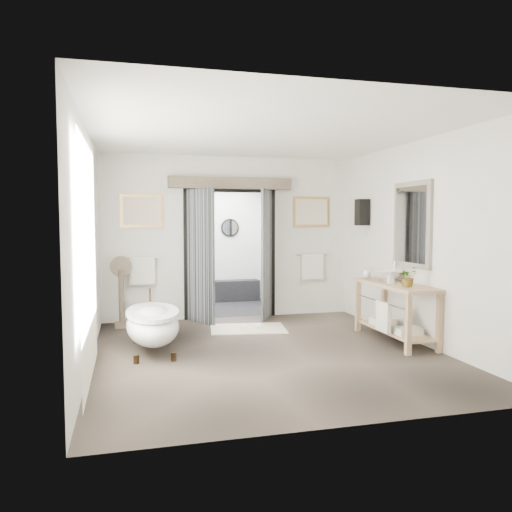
% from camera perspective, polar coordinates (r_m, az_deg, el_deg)
% --- Properties ---
extents(ground_plane, '(5.00, 5.00, 0.00)m').
position_cam_1_polar(ground_plane, '(6.80, 1.28, -10.92)').
color(ground_plane, brown).
extents(room_shell, '(4.52, 5.02, 2.91)m').
position_cam_1_polar(room_shell, '(6.43, 1.31, 4.96)').
color(room_shell, silver).
rests_on(room_shell, ground_plane).
extents(shower_room, '(2.22, 2.01, 2.51)m').
position_cam_1_polar(shower_room, '(10.50, -4.60, -0.60)').
color(shower_room, black).
rests_on(shower_room, ground_plane).
extents(back_wall_dressing, '(3.82, 0.76, 2.52)m').
position_cam_1_polar(back_wall_dressing, '(8.82, -2.77, 2.80)').
color(back_wall_dressing, black).
rests_on(back_wall_dressing, ground_plane).
extents(clawfoot_tub, '(0.70, 1.55, 0.76)m').
position_cam_1_polar(clawfoot_tub, '(6.90, -11.73, -7.61)').
color(clawfoot_tub, '#322212').
rests_on(clawfoot_tub, ground_plane).
extents(vanity, '(0.57, 1.60, 0.85)m').
position_cam_1_polar(vanity, '(7.55, 15.51, -5.63)').
color(vanity, tan).
rests_on(vanity, ground_plane).
extents(pedestal_mirror, '(0.35, 0.23, 1.18)m').
position_cam_1_polar(pedestal_mirror, '(8.52, -15.12, -4.52)').
color(pedestal_mirror, '#6B5E4A').
rests_on(pedestal_mirror, ground_plane).
extents(rug, '(1.30, 0.96, 0.01)m').
position_cam_1_polar(rug, '(8.18, -0.92, -8.29)').
color(rug, beige).
rests_on(rug, ground_plane).
extents(slippers, '(0.37, 0.27, 0.05)m').
position_cam_1_polar(slippers, '(8.17, -0.60, -8.07)').
color(slippers, silver).
rests_on(slippers, rug).
extents(basin, '(0.57, 0.57, 0.18)m').
position_cam_1_polar(basin, '(7.74, 14.67, -2.15)').
color(basin, white).
rests_on(basin, vanity).
extents(plant, '(0.31, 0.29, 0.28)m').
position_cam_1_polar(plant, '(7.14, 16.97, -2.29)').
color(plant, gray).
rests_on(plant, vanity).
extents(soap_bottle_a, '(0.09, 0.09, 0.17)m').
position_cam_1_polar(soap_bottle_a, '(7.46, 15.16, -2.39)').
color(soap_bottle_a, gray).
rests_on(soap_bottle_a, vanity).
extents(soap_bottle_b, '(0.18, 0.18, 0.17)m').
position_cam_1_polar(soap_bottle_b, '(8.08, 12.53, -1.86)').
color(soap_bottle_b, gray).
rests_on(soap_bottle_b, vanity).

